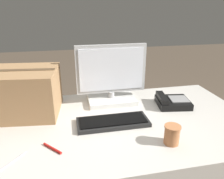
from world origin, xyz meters
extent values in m
cube|color=beige|center=(0.00, 0.00, 0.37)|extent=(1.80, 0.90, 0.75)
cube|color=white|center=(0.11, 0.28, 0.76)|extent=(0.32, 0.24, 0.03)
cylinder|color=#B2B2B2|center=(0.11, 0.28, 0.80)|extent=(0.04, 0.04, 0.04)
cube|color=#B2B2B2|center=(0.11, 0.28, 0.98)|extent=(0.47, 0.03, 0.33)
cube|color=white|center=(0.11, 0.26, 0.98)|extent=(0.43, 0.01, 0.28)
cube|color=black|center=(0.06, -0.03, 0.76)|extent=(0.41, 0.16, 0.02)
cube|color=black|center=(0.06, -0.03, 0.77)|extent=(0.38, 0.13, 0.01)
cube|color=black|center=(0.50, 0.12, 0.77)|extent=(0.23, 0.22, 0.04)
cube|color=black|center=(0.43, 0.14, 0.81)|extent=(0.07, 0.18, 0.03)
cube|color=gray|center=(0.54, 0.12, 0.79)|extent=(0.13, 0.13, 0.01)
cylinder|color=#BC7547|center=(0.30, -0.27, 0.79)|extent=(0.07, 0.07, 0.09)
cylinder|color=#BC7547|center=(0.30, -0.27, 0.84)|extent=(0.08, 0.08, 0.01)
cube|color=silver|center=(-0.43, -0.25, 0.75)|extent=(0.09, 0.10, 0.00)
ellipsoid|color=silver|center=(-0.48, -0.31, 0.75)|extent=(0.04, 0.04, 0.00)
cube|color=#9E754C|center=(-0.45, 0.22, 0.89)|extent=(0.44, 0.39, 0.28)
cube|color=brown|center=(-0.45, 0.22, 1.03)|extent=(0.40, 0.08, 0.00)
cylinder|color=red|center=(-0.27, -0.20, 0.75)|extent=(0.09, 0.10, 0.01)
camera|label=1|loc=(-0.17, -1.10, 1.39)|focal=35.00mm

